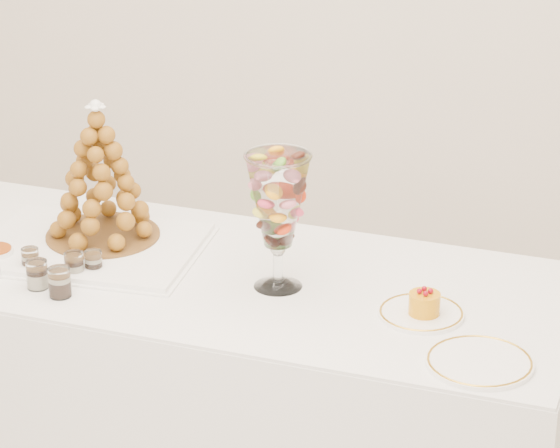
% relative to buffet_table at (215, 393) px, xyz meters
% --- Properties ---
extents(buffet_table, '(1.98, 0.90, 0.73)m').
position_rel_buffet_table_xyz_m(buffet_table, '(0.00, 0.00, 0.00)').
color(buffet_table, white).
rests_on(buffet_table, ground).
extents(lace_tray, '(0.59, 0.45, 0.02)m').
position_rel_buffet_table_xyz_m(lace_tray, '(-0.36, 0.04, 0.38)').
color(lace_tray, white).
rests_on(lace_tray, buffet_table).
extents(macaron_vase, '(0.16, 0.16, 0.36)m').
position_rel_buffet_table_xyz_m(macaron_vase, '(0.19, -0.03, 0.60)').
color(macaron_vase, white).
rests_on(macaron_vase, buffet_table).
extents(cake_plate, '(0.21, 0.21, 0.01)m').
position_rel_buffet_table_xyz_m(cake_plate, '(0.57, -0.09, 0.37)').
color(cake_plate, white).
rests_on(cake_plate, buffet_table).
extents(spare_plate, '(0.25, 0.25, 0.01)m').
position_rel_buffet_table_xyz_m(spare_plate, '(0.75, -0.30, 0.37)').
color(spare_plate, white).
rests_on(spare_plate, buffet_table).
extents(verrine_a, '(0.05, 0.05, 0.06)m').
position_rel_buffet_table_xyz_m(verrine_a, '(-0.47, -0.12, 0.40)').
color(verrine_a, white).
rests_on(verrine_a, buffet_table).
extents(verrine_b, '(0.06, 0.06, 0.07)m').
position_rel_buffet_table_xyz_m(verrine_b, '(-0.34, -0.12, 0.40)').
color(verrine_b, white).
rests_on(verrine_b, buffet_table).
extents(verrine_c, '(0.05, 0.05, 0.06)m').
position_rel_buffet_table_xyz_m(verrine_c, '(-0.30, -0.09, 0.40)').
color(verrine_c, white).
rests_on(verrine_c, buffet_table).
extents(verrine_d, '(0.07, 0.07, 0.07)m').
position_rel_buffet_table_xyz_m(verrine_d, '(-0.40, -0.21, 0.40)').
color(verrine_d, white).
rests_on(verrine_d, buffet_table).
extents(verrine_e, '(0.06, 0.06, 0.08)m').
position_rel_buffet_table_xyz_m(verrine_e, '(-0.33, -0.24, 0.41)').
color(verrine_e, white).
rests_on(verrine_e, buffet_table).
extents(croquembouche, '(0.32, 0.32, 0.39)m').
position_rel_buffet_table_xyz_m(croquembouche, '(-0.35, 0.10, 0.58)').
color(croquembouche, brown).
rests_on(croquembouche, lace_tray).
extents(mousse_cake, '(0.08, 0.08, 0.07)m').
position_rel_buffet_table_xyz_m(mousse_cake, '(0.58, -0.10, 0.41)').
color(mousse_cake, orange).
rests_on(mousse_cake, cake_plate).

